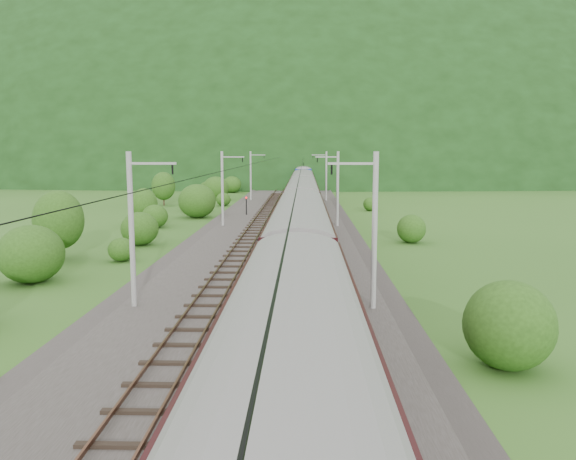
{
  "coord_description": "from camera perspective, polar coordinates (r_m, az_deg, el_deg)",
  "views": [
    {
      "loc": [
        2.65,
        -28.16,
        8.31
      ],
      "look_at": [
        1.45,
        12.38,
        2.6
      ],
      "focal_mm": 35.0,
      "sensor_mm": 36.0,
      "label": 1
    }
  ],
  "objects": [
    {
      "name": "overhead_wires",
      "position": [
        38.27,
        -2.3,
        6.19
      ],
      "size": [
        4.83,
        198.0,
        0.03
      ],
      "color": "black",
      "rests_on": "ground"
    },
    {
      "name": "ground",
      "position": [
        29.48,
        -3.57,
        -8.37
      ],
      "size": [
        600.0,
        600.0,
        0.0
      ],
      "primitive_type": "plane",
      "color": "#2A5119",
      "rests_on": "ground"
    },
    {
      "name": "mountain_main",
      "position": [
        288.3,
        1.17,
        6.36
      ],
      "size": [
        504.0,
        360.0,
        244.0
      ],
      "primitive_type": "ellipsoid",
      "color": "black",
      "rests_on": "ground"
    },
    {
      "name": "hazard_post_far",
      "position": [
        70.1,
        0.1,
        1.99
      ],
      "size": [
        0.14,
        0.14,
        1.31
      ],
      "primitive_type": "cylinder",
      "color": "red",
      "rests_on": "railbed"
    },
    {
      "name": "vegetation_left",
      "position": [
        44.95,
        -19.24,
        -0.16
      ],
      "size": [
        12.38,
        147.76,
        6.84
      ],
      "color": "#214412",
      "rests_on": "ground"
    },
    {
      "name": "train",
      "position": [
        34.15,
        1.25,
        0.5
      ],
      "size": [
        3.29,
        183.82,
        5.73
      ],
      "color": "black",
      "rests_on": "ground"
    },
    {
      "name": "railbed",
      "position": [
        39.12,
        -2.24,
        -4.03
      ],
      "size": [
        14.0,
        220.0,
        0.3
      ],
      "primitive_type": "cube",
      "color": "#38332D",
      "rests_on": "ground"
    },
    {
      "name": "hazard_post_near",
      "position": [
        73.47,
        -0.43,
        2.41
      ],
      "size": [
        0.18,
        0.18,
        1.68
      ],
      "primitive_type": "cylinder",
      "color": "red",
      "rests_on": "railbed"
    },
    {
      "name": "track_right",
      "position": [
        38.98,
        1.29,
        -3.74
      ],
      "size": [
        2.4,
        220.0,
        0.27
      ],
      "color": "#543224",
      "rests_on": "railbed"
    },
    {
      "name": "catenary_left",
      "position": [
        60.92,
        -6.61,
        4.37
      ],
      "size": [
        2.54,
        192.28,
        8.0
      ],
      "color": "gray",
      "rests_on": "railbed"
    },
    {
      "name": "signal",
      "position": [
        71.38,
        -4.26,
        2.63
      ],
      "size": [
        0.25,
        0.25,
        2.29
      ],
      "color": "black",
      "rests_on": "railbed"
    },
    {
      "name": "mountain_ridge",
      "position": [
        350.43,
        -18.92,
        6.22
      ],
      "size": [
        336.0,
        280.0,
        132.0
      ],
      "primitive_type": "ellipsoid",
      "color": "black",
      "rests_on": "ground"
    },
    {
      "name": "vegetation_right",
      "position": [
        26.32,
        21.61,
        -7.9
      ],
      "size": [
        5.46,
        92.23,
        3.11
      ],
      "color": "#214412",
      "rests_on": "ground"
    },
    {
      "name": "track_left",
      "position": [
        39.31,
        -5.74,
        -3.68
      ],
      "size": [
        2.4,
        220.0,
        0.27
      ],
      "color": "#543224",
      "rests_on": "railbed"
    },
    {
      "name": "catenary_right",
      "position": [
        60.38,
        5.0,
        4.36
      ],
      "size": [
        2.54,
        192.28,
        8.0
      ],
      "color": "gray",
      "rests_on": "railbed"
    }
  ]
}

